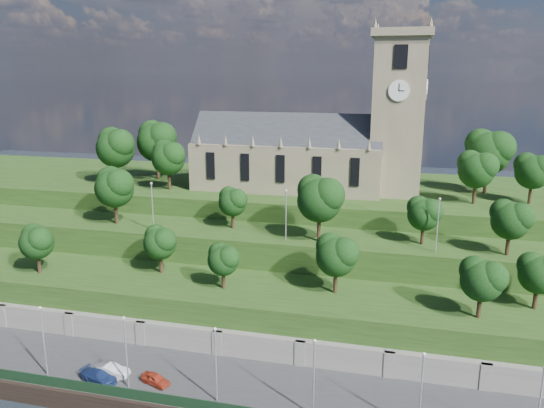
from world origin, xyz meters
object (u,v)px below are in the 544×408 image
(car_middle, at_px, (110,370))
(car_left, at_px, (156,379))
(church, at_px, (316,146))
(car_right, at_px, (99,376))

(car_middle, bearing_deg, car_left, -92.38)
(church, distance_m, car_middle, 49.11)
(car_left, relative_size, car_right, 0.79)
(car_left, bearing_deg, car_middle, 107.58)
(church, height_order, car_left, church)
(church, bearing_deg, car_middle, -110.57)
(church, relative_size, car_middle, 8.99)
(car_right, bearing_deg, car_middle, -10.81)
(car_right, bearing_deg, church, -5.11)
(church, relative_size, car_right, 8.77)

